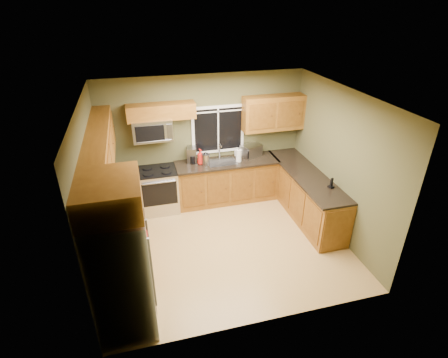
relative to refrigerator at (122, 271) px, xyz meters
name	(u,v)px	position (x,y,z in m)	size (l,w,h in m)	color
floor	(226,243)	(1.74, 1.30, -0.90)	(4.20, 4.20, 0.00)	tan
ceiling	(227,97)	(1.74, 1.30, 1.80)	(4.20, 4.20, 0.00)	white
back_wall	(204,140)	(1.74, 3.10, 0.45)	(4.20, 4.20, 0.00)	brown
front_wall	(265,245)	(1.74, -0.50, 0.45)	(4.20, 4.20, 0.00)	brown
left_wall	(93,195)	(-0.36, 1.30, 0.45)	(3.60, 3.60, 0.00)	brown
right_wall	(340,164)	(3.84, 1.30, 0.45)	(3.60, 3.60, 0.00)	brown
window	(218,129)	(2.04, 3.08, 0.65)	(1.12, 0.03, 1.02)	white
base_cabinets_left	(122,223)	(-0.06, 1.78, -0.45)	(0.60, 2.65, 0.90)	brown
countertop_left	(119,200)	(-0.04, 1.78, 0.02)	(0.65, 2.65, 0.04)	black
base_cabinets_back	(227,181)	(2.15, 2.80, -0.45)	(2.17, 0.60, 0.90)	brown
countertop_back	(227,162)	(2.15, 2.78, 0.02)	(2.17, 0.65, 0.04)	black
base_cabinets_peninsula	(305,195)	(3.54, 1.84, -0.45)	(0.60, 2.52, 0.90)	brown
countertop_peninsula	(306,174)	(3.51, 1.85, 0.02)	(0.65, 2.50, 0.04)	black
upper_cabinets_left	(101,151)	(-0.20, 1.78, 0.96)	(0.33, 2.65, 0.72)	brown
upper_cabinets_back_left	(161,111)	(0.89, 2.94, 1.17)	(1.30, 0.33, 0.30)	brown
upper_cabinets_back_right	(273,113)	(3.19, 2.94, 0.96)	(1.30, 0.33, 0.72)	brown
upper_cabinet_over_fridge	(109,195)	(0.00, 0.00, 1.13)	(0.72, 0.90, 0.38)	brown
refrigerator	(122,271)	(0.00, 0.00, 0.00)	(0.74, 0.90, 1.80)	#B7B7BC
range	(159,190)	(0.69, 2.77, -0.43)	(0.76, 0.69, 0.94)	#B7B7BC
microwave	(152,130)	(0.69, 2.91, 0.83)	(0.76, 0.41, 0.42)	#B7B7BC
sink	(222,161)	(2.04, 2.79, 0.05)	(0.60, 0.42, 0.36)	slate
toaster_oven	(251,151)	(2.73, 2.92, 0.16)	(0.49, 0.45, 0.25)	#B7B7BC
coffee_maker	(192,155)	(1.44, 2.94, 0.19)	(0.23, 0.29, 0.32)	slate
kettle	(206,159)	(1.69, 2.74, 0.17)	(0.17, 0.17, 0.29)	#B7B7BC
paper_towel_roll	(239,156)	(2.39, 2.72, 0.17)	(0.13, 0.13, 0.29)	white
soap_bottle_a	(200,157)	(1.59, 2.80, 0.20)	(0.13, 0.13, 0.33)	red
soap_bottle_b	(237,152)	(2.44, 3.00, 0.14)	(0.09, 0.09, 0.19)	white
cordless_phone	(331,185)	(3.68, 1.21, 0.10)	(0.10, 0.10, 0.19)	black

